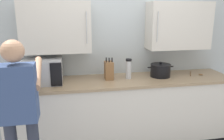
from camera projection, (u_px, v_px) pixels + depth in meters
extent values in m
cube|color=#B2BCC1|center=(117.00, 41.00, 3.29)|extent=(4.18, 0.10, 2.81)
cube|color=beige|center=(56.00, 27.00, 2.89)|extent=(0.87, 0.32, 0.65)
cylinder|color=#B7BABF|center=(87.00, 28.00, 2.79)|extent=(0.01, 0.01, 0.39)
cube|color=beige|center=(178.00, 26.00, 3.19)|extent=(0.87, 0.32, 0.65)
cylinder|color=#B7BABF|center=(158.00, 27.00, 2.95)|extent=(0.01, 0.01, 0.39)
cube|color=beige|center=(122.00, 113.00, 3.18)|extent=(3.00, 0.62, 0.91)
cube|color=#937A5B|center=(122.00, 81.00, 3.06)|extent=(3.04, 0.66, 0.03)
cube|color=#B7BABF|center=(43.00, 71.00, 2.88)|extent=(0.48, 0.39, 0.31)
cube|color=beige|center=(37.00, 71.00, 2.86)|extent=(0.31, 0.34, 0.25)
cube|color=black|center=(56.00, 75.00, 2.72)|extent=(0.14, 0.01, 0.29)
cube|color=black|center=(22.00, 80.00, 2.50)|extent=(0.14, 0.34, 0.29)
cylinder|color=#B7BABF|center=(129.00, 70.00, 3.06)|extent=(0.08, 0.08, 0.25)
cylinder|color=black|center=(129.00, 60.00, 3.03)|extent=(0.08, 0.08, 0.03)
cylinder|color=brown|center=(190.00, 74.00, 3.30)|extent=(0.12, 0.20, 0.01)
ellipsoid|color=brown|center=(201.00, 74.00, 3.26)|extent=(0.08, 0.07, 0.02)
cube|color=brown|center=(109.00, 70.00, 3.05)|extent=(0.11, 0.15, 0.24)
cylinder|color=black|center=(106.00, 60.00, 2.98)|extent=(0.02, 0.02, 0.06)
cylinder|color=black|center=(109.00, 60.00, 2.99)|extent=(0.02, 0.02, 0.06)
cylinder|color=black|center=(112.00, 60.00, 3.00)|extent=(0.02, 0.02, 0.06)
cylinder|color=black|center=(160.00, 71.00, 3.17)|extent=(0.27, 0.27, 0.16)
cylinder|color=black|center=(161.00, 65.00, 3.15)|extent=(0.28, 0.28, 0.02)
cylinder|color=black|center=(161.00, 63.00, 3.14)|extent=(0.04, 0.04, 0.03)
cylinder|color=black|center=(149.00, 68.00, 3.13)|extent=(0.05, 0.02, 0.02)
cylinder|color=black|center=(172.00, 66.00, 3.19)|extent=(0.05, 0.02, 0.02)
cube|color=#334775|center=(17.00, 93.00, 2.06)|extent=(0.34, 0.20, 0.54)
sphere|color=tan|center=(13.00, 51.00, 1.96)|extent=(0.20, 0.20, 0.20)
cylinder|color=tan|center=(38.00, 72.00, 2.29)|extent=(0.10, 0.52, 0.23)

